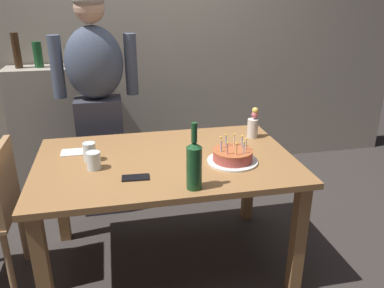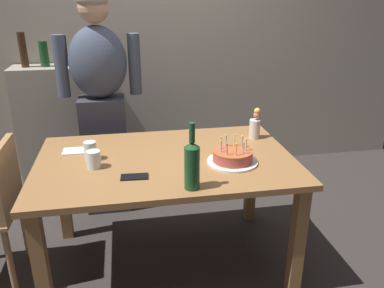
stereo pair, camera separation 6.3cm
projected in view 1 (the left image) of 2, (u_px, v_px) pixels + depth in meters
name	position (u px, v px, depth m)	size (l,w,h in m)	color
ground_plane	(168.00, 261.00, 2.55)	(10.00, 10.00, 0.00)	#332D2B
back_wall	(139.00, 33.00, 3.48)	(5.20, 0.10, 2.60)	#9E9384
dining_table	(166.00, 173.00, 2.31)	(1.50, 0.96, 0.74)	olive
birthday_cake	(233.00, 156.00, 2.22)	(0.29, 0.29, 0.15)	white
water_glass_near	(94.00, 161.00, 2.12)	(0.08, 0.08, 0.10)	silver
water_glass_far	(90.00, 152.00, 2.23)	(0.07, 0.07, 0.11)	silver
wine_bottle	(194.00, 164.00, 1.89)	(0.08, 0.08, 0.34)	#194723
cell_phone	(136.00, 178.00, 2.03)	(0.14, 0.07, 0.01)	black
napkin_stack	(74.00, 152.00, 2.35)	(0.15, 0.11, 0.01)	white
flower_vase	(253.00, 125.00, 2.57)	(0.07, 0.07, 0.21)	silver
person_man_bearded	(98.00, 105.00, 2.86)	(0.61, 0.27, 1.66)	#33333D
shelf_cabinet	(58.00, 126.00, 3.41)	(0.75, 0.30, 1.35)	#9E9384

